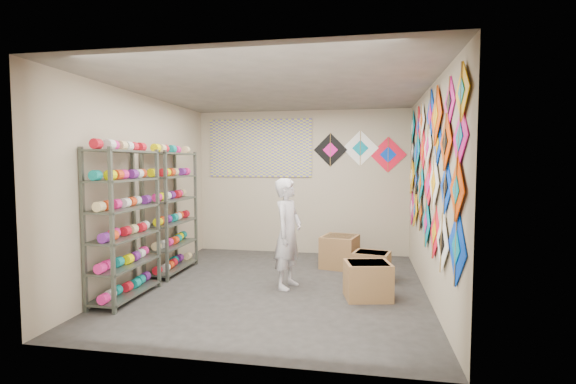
% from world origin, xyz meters
% --- Properties ---
extents(ground, '(4.50, 4.50, 0.00)m').
position_xyz_m(ground, '(0.00, 0.00, 0.00)').
color(ground, '#292624').
extents(room_walls, '(4.50, 4.50, 4.50)m').
position_xyz_m(room_walls, '(0.00, 0.00, 1.64)').
color(room_walls, tan).
rests_on(room_walls, ground).
extents(shelf_rack_front, '(0.40, 1.10, 1.90)m').
position_xyz_m(shelf_rack_front, '(-1.78, -0.85, 0.95)').
color(shelf_rack_front, '#4C5147').
rests_on(shelf_rack_front, ground).
extents(shelf_rack_back, '(0.40, 1.10, 1.90)m').
position_xyz_m(shelf_rack_back, '(-1.78, 0.45, 0.95)').
color(shelf_rack_back, '#4C5147').
rests_on(shelf_rack_back, ground).
extents(string_spools, '(0.12, 2.36, 0.12)m').
position_xyz_m(string_spools, '(-1.78, -0.20, 1.05)').
color(string_spools, '#FF228A').
rests_on(string_spools, ground).
extents(kite_wall_display, '(0.06, 4.25, 2.05)m').
position_xyz_m(kite_wall_display, '(1.98, 0.00, 1.64)').
color(kite_wall_display, '#0238CD').
rests_on(kite_wall_display, room_walls).
extents(back_wall_kites, '(1.69, 0.02, 0.78)m').
position_xyz_m(back_wall_kites, '(1.10, 2.24, 1.94)').
color(back_wall_kites, black).
rests_on(back_wall_kites, room_walls).
extents(poster, '(2.00, 0.01, 1.10)m').
position_xyz_m(poster, '(-0.80, 2.23, 2.00)').
color(poster, '#524BA3').
rests_on(poster, room_walls).
extents(shopkeeper, '(0.72, 0.62, 1.51)m').
position_xyz_m(shopkeeper, '(0.16, -0.01, 0.75)').
color(shopkeeper, beige).
rests_on(shopkeeper, ground).
extents(carton_a, '(0.64, 0.57, 0.46)m').
position_xyz_m(carton_a, '(1.24, -0.30, 0.23)').
color(carton_a, olive).
rests_on(carton_a, ground).
extents(carton_b, '(0.58, 0.52, 0.41)m').
position_xyz_m(carton_b, '(1.30, 0.57, 0.21)').
color(carton_b, olive).
rests_on(carton_b, ground).
extents(carton_c, '(0.66, 0.70, 0.52)m').
position_xyz_m(carton_c, '(0.79, 1.26, 0.26)').
color(carton_c, olive).
rests_on(carton_c, ground).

